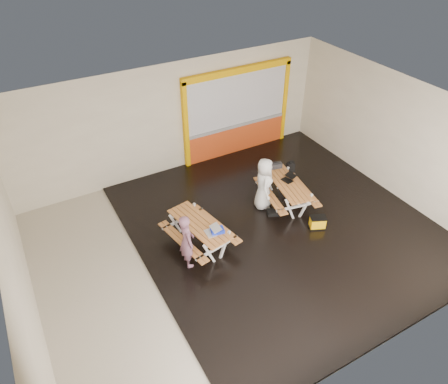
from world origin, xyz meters
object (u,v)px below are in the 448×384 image
person_right (264,184)px  fluke_bag (318,223)px  person_left (187,241)px  dark_case (273,212)px  laptop_right (288,179)px  blue_pouch (217,230)px  backpack (290,167)px  picnic_table_right (287,188)px  toolbox (276,165)px  picnic_table_left (199,229)px  laptop_left (212,231)px

person_right → fluke_bag: (0.73, -1.54, -0.56)m
person_left → dark_case: (2.87, 0.52, -0.67)m
person_right → laptop_right: person_right is taller
person_right → blue_pouch: bearing=144.6°
blue_pouch → backpack: size_ratio=0.81×
picnic_table_right → fluke_bag: picnic_table_right is taller
person_right → dark_case: (0.03, -0.50, -0.68)m
blue_pouch → toolbox: 3.29m
blue_pouch → picnic_table_right: bearing=17.3°
backpack → dark_case: (-1.24, -0.96, -0.58)m
laptop_right → backpack: laptop_right is taller
person_right → dark_case: person_right is taller
person_left → person_right: (2.85, 1.02, 0.00)m
laptop_right → toolbox: size_ratio=1.05×
person_left → person_right: 3.02m
person_left → laptop_right: size_ratio=3.67×
picnic_table_left → blue_pouch: bearing=-63.1°
picnic_table_left → picnic_table_right: bearing=6.7°
picnic_table_left → fluke_bag: picnic_table_left is taller
backpack → dark_case: bearing=-142.4°
picnic_table_left → laptop_left: size_ratio=5.54×
laptop_right → picnic_table_left: bearing=-171.7°
toolbox → laptop_right: bearing=-94.5°
person_right → backpack: size_ratio=4.05×
picnic_table_left → blue_pouch: blue_pouch is taller
person_left → laptop_right: bearing=-70.4°
picnic_table_left → dark_case: picnic_table_left is taller
person_left → laptop_right: 3.70m
picnic_table_left → person_left: person_left is taller
person_right → fluke_bag: bearing=-127.5°
laptop_left → toolbox: size_ratio=0.98×
laptop_left → blue_pouch: bearing=-16.6°
toolbox → fluke_bag: 2.19m
person_left → blue_pouch: person_left is taller
picnic_table_right → dark_case: (-0.61, -0.27, -0.46)m
blue_pouch → backpack: backpack is taller
person_right → fluke_bag: size_ratio=3.21×
person_left → blue_pouch: size_ratio=4.63×
blue_pouch → toolbox: size_ratio=0.83×
person_left → dark_case: person_left is taller
dark_case → fluke_bag: fluke_bag is taller
person_left → blue_pouch: bearing=-87.8°
picnic_table_right → toolbox: (0.17, 0.80, 0.25)m
person_left → blue_pouch: (0.79, -0.05, 0.01)m
person_right → blue_pouch: person_right is taller
laptop_right → dark_case: 1.06m
picnic_table_left → toolbox: bearing=20.2°
person_left → laptop_right: (3.59, 0.89, 0.01)m
picnic_table_right → laptop_right: 0.27m
laptop_right → dark_case: size_ratio=1.21×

